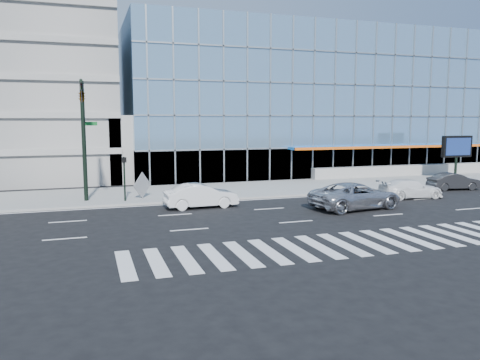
% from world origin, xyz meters
% --- Properties ---
extents(ground, '(160.00, 160.00, 0.00)m').
position_xyz_m(ground, '(0.00, 0.00, 0.00)').
color(ground, black).
rests_on(ground, ground).
extents(sidewalk, '(120.00, 8.00, 0.15)m').
position_xyz_m(sidewalk, '(0.00, 8.00, 0.07)').
color(sidewalk, gray).
rests_on(sidewalk, ground).
extents(theatre_building, '(42.00, 26.00, 15.00)m').
position_xyz_m(theatre_building, '(14.00, 26.00, 7.50)').
color(theatre_building, '#7BA8CD').
rests_on(theatre_building, ground).
extents(ramp_block, '(6.00, 8.00, 6.00)m').
position_xyz_m(ramp_block, '(-6.00, 18.00, 3.00)').
color(ramp_block, gray).
rests_on(ramp_block, ground).
extents(retaining_wall, '(30.00, 0.80, 1.00)m').
position_xyz_m(retaining_wall, '(24.00, 11.60, 0.65)').
color(retaining_wall, gray).
rests_on(retaining_wall, sidewalk).
extents(traffic_signal, '(1.14, 5.74, 8.00)m').
position_xyz_m(traffic_signal, '(-11.00, 4.57, 6.16)').
color(traffic_signal, black).
rests_on(traffic_signal, sidewalk).
extents(ped_signal_post, '(0.30, 0.33, 3.00)m').
position_xyz_m(ped_signal_post, '(-8.50, 4.94, 2.14)').
color(ped_signal_post, black).
rests_on(ped_signal_post, sidewalk).
extents(marquee_sign, '(3.20, 0.43, 4.00)m').
position_xyz_m(marquee_sign, '(22.00, 7.99, 3.07)').
color(marquee_sign, black).
rests_on(marquee_sign, sidewalk).
extents(silver_suv, '(6.30, 3.51, 1.67)m').
position_xyz_m(silver_suv, '(5.23, -1.65, 0.83)').
color(silver_suv, silver).
rests_on(silver_suv, ground).
extents(white_suv, '(4.83, 2.30, 1.36)m').
position_xyz_m(white_suv, '(11.23, 0.70, 0.68)').
color(white_suv, white).
rests_on(white_suv, ground).
extents(white_sedan, '(4.74, 1.81, 1.54)m').
position_xyz_m(white_sedan, '(-4.00, 1.80, 0.77)').
color(white_sedan, white).
rests_on(white_sedan, ground).
extents(dark_sedan, '(4.28, 1.98, 1.36)m').
position_xyz_m(dark_sedan, '(17.23, 3.00, 0.68)').
color(dark_sedan, black).
rests_on(dark_sedan, ground).
extents(tilted_panel, '(1.36, 1.32, 1.84)m').
position_xyz_m(tilted_panel, '(-7.26, 5.75, 1.07)').
color(tilted_panel, gray).
rests_on(tilted_panel, sidewalk).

